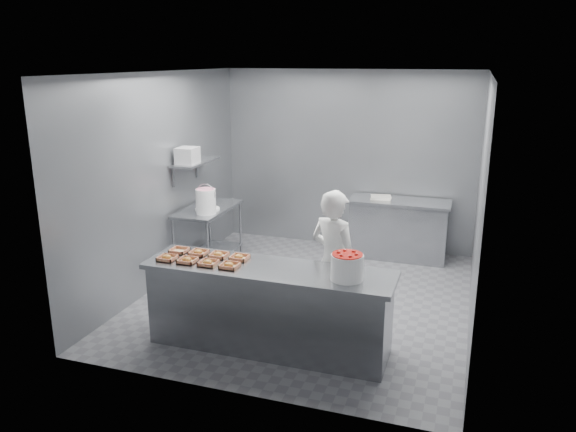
% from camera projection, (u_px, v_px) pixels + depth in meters
% --- Properties ---
extents(floor, '(4.50, 4.50, 0.00)m').
position_uv_depth(floor, '(306.00, 297.00, 7.20)').
color(floor, '#4C4C51').
rests_on(floor, ground).
extents(ceiling, '(4.50, 4.50, 0.00)m').
position_uv_depth(ceiling, '(308.00, 72.00, 6.44)').
color(ceiling, white).
rests_on(ceiling, wall_back).
extents(wall_back, '(4.00, 0.04, 2.80)m').
position_uv_depth(wall_back, '(347.00, 160.00, 8.87)').
color(wall_back, slate).
rests_on(wall_back, ground).
extents(wall_left, '(0.04, 4.50, 2.80)m').
position_uv_depth(wall_left, '(162.00, 180.00, 7.43)').
color(wall_left, slate).
rests_on(wall_left, ground).
extents(wall_right, '(0.04, 4.50, 2.80)m').
position_uv_depth(wall_right, '(480.00, 204.00, 6.21)').
color(wall_right, slate).
rests_on(wall_right, ground).
extents(service_counter, '(2.60, 0.70, 0.90)m').
position_uv_depth(service_counter, '(269.00, 308.00, 5.85)').
color(service_counter, slate).
rests_on(service_counter, ground).
extents(prep_table, '(0.60, 1.20, 0.90)m').
position_uv_depth(prep_table, '(209.00, 228.00, 8.09)').
color(prep_table, slate).
rests_on(prep_table, ground).
extents(back_counter, '(1.50, 0.60, 0.90)m').
position_uv_depth(back_counter, '(398.00, 229.00, 8.54)').
color(back_counter, slate).
rests_on(back_counter, ground).
extents(wall_shelf, '(0.35, 0.90, 0.03)m').
position_uv_depth(wall_shelf, '(195.00, 162.00, 7.88)').
color(wall_shelf, slate).
rests_on(wall_shelf, wall_left).
extents(tray_0, '(0.19, 0.18, 0.06)m').
position_uv_depth(tray_0, '(167.00, 258.00, 5.94)').
color(tray_0, tan).
rests_on(tray_0, service_counter).
extents(tray_1, '(0.19, 0.18, 0.06)m').
position_uv_depth(tray_1, '(187.00, 260.00, 5.86)').
color(tray_1, tan).
rests_on(tray_1, service_counter).
extents(tray_2, '(0.19, 0.18, 0.06)m').
position_uv_depth(tray_2, '(208.00, 263.00, 5.79)').
color(tray_2, tan).
rests_on(tray_2, service_counter).
extents(tray_3, '(0.19, 0.18, 0.06)m').
position_uv_depth(tray_3, '(229.00, 265.00, 5.72)').
color(tray_3, tan).
rests_on(tray_3, service_counter).
extents(tray_4, '(0.19, 0.18, 0.04)m').
position_uv_depth(tray_4, '(179.00, 250.00, 6.17)').
color(tray_4, tan).
rests_on(tray_4, service_counter).
extents(tray_5, '(0.19, 0.18, 0.06)m').
position_uv_depth(tray_5, '(199.00, 252.00, 6.09)').
color(tray_5, tan).
rests_on(tray_5, service_counter).
extents(tray_6, '(0.19, 0.18, 0.06)m').
position_uv_depth(tray_6, '(219.00, 255.00, 6.02)').
color(tray_6, tan).
rests_on(tray_6, service_counter).
extents(tray_7, '(0.19, 0.18, 0.06)m').
position_uv_depth(tray_7, '(239.00, 257.00, 5.95)').
color(tray_7, tan).
rests_on(tray_7, service_counter).
extents(worker, '(0.70, 0.59, 1.62)m').
position_uv_depth(worker, '(334.00, 262.00, 6.13)').
color(worker, silver).
rests_on(worker, ground).
extents(strawberry_tub, '(0.32, 0.32, 0.26)m').
position_uv_depth(strawberry_tub, '(347.00, 266.00, 5.37)').
color(strawberry_tub, white).
rests_on(strawberry_tub, service_counter).
extents(glaze_bucket, '(0.29, 0.27, 0.42)m').
position_uv_depth(glaze_bucket, '(206.00, 201.00, 7.66)').
color(glaze_bucket, white).
rests_on(glaze_bucket, prep_table).
extents(bucket_lid, '(0.41, 0.41, 0.03)m').
position_uv_depth(bucket_lid, '(208.00, 209.00, 7.88)').
color(bucket_lid, white).
rests_on(bucket_lid, prep_table).
extents(rag, '(0.17, 0.16, 0.02)m').
position_uv_depth(rag, '(208.00, 205.00, 8.10)').
color(rag, '#CCB28C').
rests_on(rag, prep_table).
extents(appliance, '(0.27, 0.31, 0.22)m').
position_uv_depth(appliance, '(187.00, 155.00, 7.66)').
color(appliance, gray).
rests_on(appliance, wall_shelf).
extents(paper_stack, '(0.33, 0.26, 0.05)m').
position_uv_depth(paper_stack, '(381.00, 197.00, 8.50)').
color(paper_stack, silver).
rests_on(paper_stack, back_counter).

